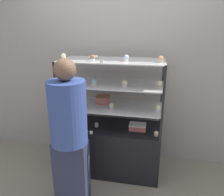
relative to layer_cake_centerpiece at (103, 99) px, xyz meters
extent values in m
plane|color=gray|center=(0.13, -0.07, -0.95)|extent=(20.00, 20.00, 0.00)
cube|color=gray|center=(0.13, 0.35, 0.35)|extent=(8.00, 0.05, 2.60)
cube|color=black|center=(0.13, -0.07, -0.64)|extent=(1.22, 0.56, 0.62)
cube|color=black|center=(-0.47, 0.20, -0.19)|extent=(0.02, 0.02, 0.28)
cube|color=black|center=(0.73, 0.20, -0.19)|extent=(0.02, 0.02, 0.28)
cube|color=black|center=(-0.47, -0.34, -0.19)|extent=(0.02, 0.02, 0.28)
cube|color=black|center=(0.73, -0.34, -0.19)|extent=(0.02, 0.02, 0.28)
cube|color=silver|center=(0.13, -0.07, -0.05)|extent=(1.22, 0.56, 0.01)
cube|color=black|center=(-0.47, 0.20, 0.09)|extent=(0.02, 0.02, 0.28)
cube|color=black|center=(0.73, 0.20, 0.09)|extent=(0.02, 0.02, 0.28)
cube|color=black|center=(-0.47, -0.34, 0.09)|extent=(0.02, 0.02, 0.28)
cube|color=black|center=(0.73, -0.34, 0.09)|extent=(0.02, 0.02, 0.28)
cube|color=silver|center=(0.13, -0.07, 0.23)|extent=(1.22, 0.56, 0.01)
cube|color=black|center=(-0.47, 0.20, 0.37)|extent=(0.02, 0.02, 0.28)
cube|color=black|center=(0.73, 0.20, 0.37)|extent=(0.02, 0.02, 0.28)
cube|color=black|center=(-0.47, -0.34, 0.37)|extent=(0.02, 0.02, 0.28)
cube|color=black|center=(0.73, -0.34, 0.37)|extent=(0.02, 0.02, 0.28)
cube|color=silver|center=(0.13, -0.07, 0.51)|extent=(1.22, 0.56, 0.01)
cylinder|color=#C66660|center=(0.00, 0.00, -0.01)|extent=(0.18, 0.18, 0.08)
cylinder|color=#8C5B42|center=(0.00, 0.00, 0.04)|extent=(0.19, 0.19, 0.01)
cube|color=#C66660|center=(0.46, -0.10, -0.30)|extent=(0.20, 0.15, 0.06)
cube|color=white|center=(0.46, -0.10, -0.26)|extent=(0.21, 0.15, 0.01)
cylinder|color=#CCB28C|center=(-0.41, -0.22, -0.32)|extent=(0.05, 0.05, 0.02)
sphere|color=silver|center=(-0.41, -0.22, -0.29)|extent=(0.05, 0.05, 0.05)
cylinder|color=#CCB28C|center=(-0.06, -0.12, -0.32)|extent=(0.05, 0.05, 0.02)
sphere|color=silver|center=(-0.06, -0.12, -0.29)|extent=(0.05, 0.05, 0.05)
cylinder|color=#CCB28C|center=(0.68, -0.22, -0.32)|extent=(0.05, 0.05, 0.02)
sphere|color=#F4EAB2|center=(0.68, -0.22, -0.29)|extent=(0.05, 0.05, 0.05)
cube|color=white|center=(-0.07, -0.33, -0.31)|extent=(0.04, 0.00, 0.04)
cylinder|color=beige|center=(-0.42, -0.22, -0.04)|extent=(0.06, 0.06, 0.02)
sphere|color=#F4EAB2|center=(-0.42, -0.22, -0.01)|extent=(0.06, 0.06, 0.06)
cylinder|color=beige|center=(0.14, -0.16, -0.04)|extent=(0.06, 0.06, 0.02)
sphere|color=#F4EAB2|center=(0.14, -0.16, -0.01)|extent=(0.06, 0.06, 0.06)
cylinder|color=white|center=(0.68, -0.12, -0.04)|extent=(0.06, 0.06, 0.02)
sphere|color=#F4EAB2|center=(0.68, -0.12, -0.01)|extent=(0.06, 0.06, 0.06)
cube|color=white|center=(-0.18, -0.33, -0.03)|extent=(0.04, 0.00, 0.04)
cylinder|color=beige|center=(-0.41, -0.22, 0.24)|extent=(0.06, 0.06, 0.03)
sphere|color=silver|center=(-0.41, -0.22, 0.27)|extent=(0.06, 0.06, 0.06)
cylinder|color=beige|center=(-0.06, -0.18, 0.24)|extent=(0.06, 0.06, 0.03)
sphere|color=silver|center=(-0.06, -0.18, 0.27)|extent=(0.06, 0.06, 0.06)
cylinder|color=beige|center=(0.30, -0.18, 0.24)|extent=(0.06, 0.06, 0.03)
sphere|color=#F4EAB2|center=(0.30, -0.18, 0.27)|extent=(0.06, 0.06, 0.06)
cylinder|color=#CCB28C|center=(0.68, -0.12, 0.24)|extent=(0.06, 0.06, 0.03)
sphere|color=#F4EAB2|center=(0.68, -0.12, 0.27)|extent=(0.06, 0.06, 0.06)
cube|color=white|center=(-0.26, -0.33, 0.25)|extent=(0.04, 0.00, 0.04)
cylinder|color=#CCB28C|center=(-0.43, -0.16, 0.53)|extent=(0.05, 0.05, 0.03)
sphere|color=#F4EAB2|center=(-0.43, -0.16, 0.56)|extent=(0.05, 0.05, 0.05)
cylinder|color=white|center=(-0.06, -0.21, 0.53)|extent=(0.05, 0.05, 0.03)
sphere|color=#8C5B42|center=(-0.06, -0.21, 0.56)|extent=(0.05, 0.05, 0.05)
cylinder|color=white|center=(0.31, -0.13, 0.53)|extent=(0.05, 0.05, 0.03)
sphere|color=silver|center=(0.31, -0.13, 0.56)|extent=(0.05, 0.05, 0.05)
cylinder|color=#CCB28C|center=(0.68, -0.15, 0.53)|extent=(0.05, 0.05, 0.03)
sphere|color=#E5996B|center=(0.68, -0.15, 0.56)|extent=(0.05, 0.05, 0.05)
cube|color=white|center=(0.07, -0.33, 0.53)|extent=(0.04, 0.00, 0.04)
torus|color=#EFE5CC|center=(-0.11, 0.01, 0.53)|extent=(0.11, 0.11, 0.03)
cube|color=#282D47|center=(-0.17, -0.72, -0.59)|extent=(0.35, 0.19, 0.73)
cylinder|color=#33478C|center=(-0.17, -0.72, 0.09)|extent=(0.37, 0.37, 0.63)
sphere|color=brown|center=(-0.17, -0.72, 0.51)|extent=(0.21, 0.21, 0.21)
camera|label=1|loc=(0.62, -2.55, 0.88)|focal=35.00mm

